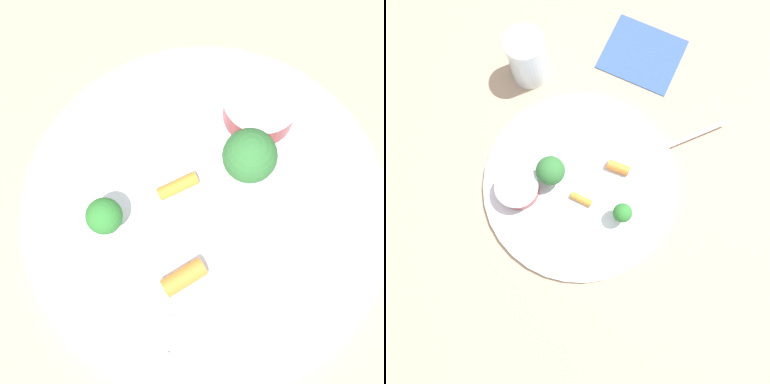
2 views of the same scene
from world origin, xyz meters
The scene contains 10 objects.
ground_plane centered at (0.00, 0.00, 0.00)m, with size 2.40×2.40×0.00m, color tan.
plate centered at (0.00, 0.00, 0.01)m, with size 0.31×0.31×0.01m, color white.
sauce_cup centered at (0.10, 0.01, 0.03)m, with size 0.07×0.07×0.03m.
broccoli_floret_0 centered at (-0.06, 0.06, 0.04)m, with size 0.03×0.03×0.05m.
broccoli_floret_1 centered at (0.05, -0.01, 0.05)m, with size 0.05×0.05×0.06m.
carrot_stick_0 centered at (-0.06, -0.02, 0.02)m, with size 0.02×0.02×0.04m, color orange.
carrot_stick_1 centered at (0.00, 0.03, 0.02)m, with size 0.01×0.01×0.04m, color orange.
fork centered at (-0.17, -0.06, 0.01)m, with size 0.16×0.07×0.00m.
drinking_glass centered at (0.08, -0.21, 0.04)m, with size 0.06×0.06×0.09m, color silver.
napkin centered at (-0.12, -0.23, 0.00)m, with size 0.13×0.12×0.00m, color #365289.
Camera 2 is at (0.01, 0.13, 0.57)m, focal length 33.20 mm.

